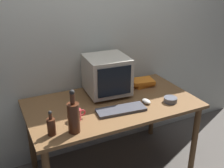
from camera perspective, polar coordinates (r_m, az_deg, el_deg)
ground_plane at (r=2.85m, az=-0.00°, el=-17.38°), size 6.00×6.00×0.00m
back_wall at (r=2.67m, az=-4.55°, el=10.08°), size 4.00×0.08×2.50m
desk at (r=2.47m, az=-0.00°, el=-5.68°), size 1.51×0.84×0.75m
crt_monitor at (r=2.51m, az=-1.13°, el=1.91°), size 0.40×0.41×0.37m
keyboard at (r=2.29m, az=1.97°, el=-5.46°), size 0.43×0.19×0.02m
computer_mouse at (r=2.43m, az=7.26°, el=-3.64°), size 0.07×0.11×0.04m
bottle_tall at (r=1.98m, az=-8.13°, el=-6.82°), size 0.09×0.09×0.34m
bottle_short at (r=2.00m, az=-12.71°, el=-8.63°), size 0.06×0.06×0.19m
book_stack at (r=2.77m, az=6.46°, el=0.35°), size 0.25×0.20×0.07m
mug at (r=2.17m, az=-7.50°, el=-6.41°), size 0.12×0.08×0.09m
cd_spindle at (r=2.48m, az=12.25°, el=-3.27°), size 0.12×0.12×0.04m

